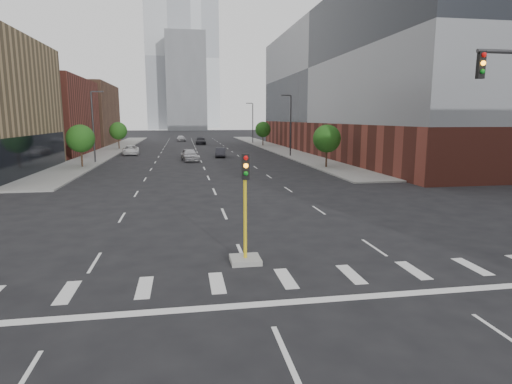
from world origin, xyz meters
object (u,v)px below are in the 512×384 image
object	(u,v)px
car_far_left	(131,150)
car_distant	(181,138)
car_near_left	(190,155)
car_mid_right	(221,152)
car_deep_right	(201,141)
median_traffic_signal	(245,239)

from	to	relation	value
car_far_left	car_distant	size ratio (longest dim) A/B	1.18
car_near_left	car_far_left	world-z (taller)	car_near_left
car_mid_right	car_far_left	world-z (taller)	car_far_left
car_near_left	car_deep_right	xyz separation A→B (m)	(3.00, 36.31, -0.08)
car_near_left	car_far_left	bearing A→B (deg)	121.18
car_deep_right	car_distant	distance (m)	13.81
car_deep_right	car_near_left	bearing A→B (deg)	-93.42
car_far_left	car_distant	distance (m)	38.47
car_mid_right	car_far_left	bearing A→B (deg)	160.48
median_traffic_signal	car_near_left	xyz separation A→B (m)	(-1.50, 41.92, -0.12)
median_traffic_signal	car_deep_right	xyz separation A→B (m)	(1.50, 78.23, -0.20)
median_traffic_signal	car_near_left	world-z (taller)	median_traffic_signal
car_distant	car_far_left	bearing A→B (deg)	-108.62
car_near_left	car_deep_right	size ratio (longest dim) A/B	0.94
car_far_left	car_deep_right	xyz separation A→B (m)	(12.00, 24.56, 0.04)
car_near_left	car_far_left	distance (m)	14.81
car_near_left	car_distant	world-z (taller)	car_near_left
car_deep_right	car_distant	world-z (taller)	car_deep_right
car_near_left	median_traffic_signal	bearing A→B (deg)	-94.20
car_near_left	car_distant	xyz separation A→B (m)	(-1.27, 49.44, -0.09)
car_far_left	car_deep_right	distance (m)	27.33
car_mid_right	car_deep_right	distance (m)	31.08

